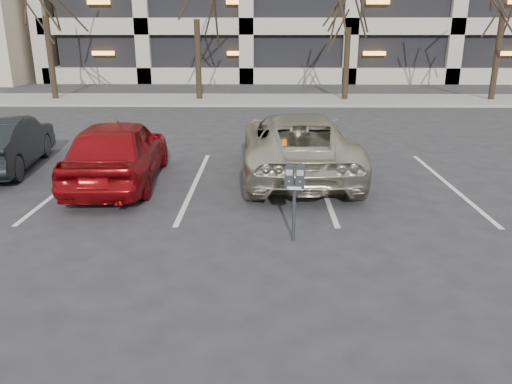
{
  "coord_description": "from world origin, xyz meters",
  "views": [
    {
      "loc": [
        0.12,
        -8.26,
        3.23
      ],
      "look_at": [
        0.02,
        -1.83,
        1.15
      ],
      "focal_mm": 35.0,
      "sensor_mm": 36.0,
      "label": 1
    }
  ],
  "objects_px": {
    "parking_meter": "(295,184)",
    "car_dark": "(3,143)",
    "suv_silver": "(297,144)",
    "car_red": "(118,151)"
  },
  "relations": [
    {
      "from": "parking_meter",
      "to": "car_red",
      "type": "bearing_deg",
      "value": 147.65
    },
    {
      "from": "suv_silver",
      "to": "car_red",
      "type": "distance_m",
      "value": 4.02
    },
    {
      "from": "suv_silver",
      "to": "car_red",
      "type": "height_order",
      "value": "suv_silver"
    },
    {
      "from": "parking_meter",
      "to": "car_red",
      "type": "xyz_separation_m",
      "value": [
        -3.66,
        3.11,
        -0.23
      ]
    },
    {
      "from": "car_red",
      "to": "car_dark",
      "type": "relative_size",
      "value": 1.07
    },
    {
      "from": "parking_meter",
      "to": "suv_silver",
      "type": "bearing_deg",
      "value": 93.79
    },
    {
      "from": "parking_meter",
      "to": "car_dark",
      "type": "xyz_separation_m",
      "value": [
        -6.78,
        4.26,
        -0.3
      ]
    },
    {
      "from": "suv_silver",
      "to": "car_dark",
      "type": "distance_m",
      "value": 7.07
    },
    {
      "from": "car_red",
      "to": "car_dark",
      "type": "bearing_deg",
      "value": -23.46
    },
    {
      "from": "parking_meter",
      "to": "suv_silver",
      "type": "relative_size",
      "value": 0.23
    }
  ]
}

